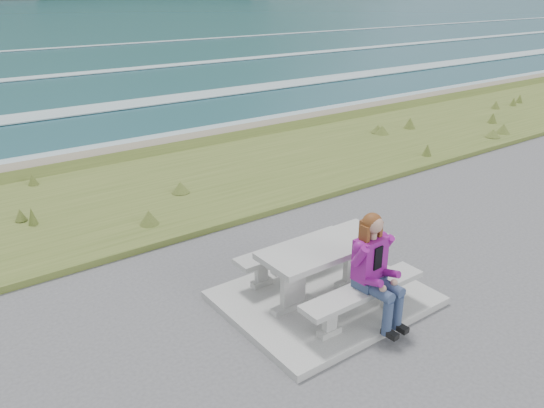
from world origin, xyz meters
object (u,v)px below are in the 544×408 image
at_px(picnic_table, 326,256).
at_px(bench_landward, 363,295).
at_px(seated_woman, 378,285).
at_px(bench_seaward, 292,252).

distance_m(picnic_table, bench_landward, 0.74).
bearing_deg(seated_woman, bench_seaward, 90.02).
height_order(bench_seaward, seated_woman, seated_woman).
bearing_deg(bench_seaward, bench_landward, -90.00).
bearing_deg(bench_seaward, picnic_table, -90.00).
height_order(bench_landward, seated_woman, seated_woman).
bearing_deg(picnic_table, seated_woman, -83.48).
xyz_separation_m(bench_landward, seated_woman, (0.10, -0.13, 0.17)).
bearing_deg(seated_woman, picnic_table, 92.99).
xyz_separation_m(bench_seaward, seated_woman, (0.10, -1.53, 0.17)).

